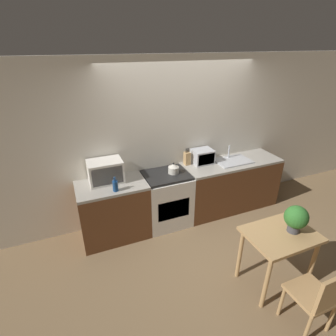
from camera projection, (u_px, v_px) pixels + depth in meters
The scene contains 14 objects.
ground_plane at pixel (203, 238), 4.05m from camera, with size 16.00×16.00×0.00m, color brown.
wall_back at pixel (179, 140), 4.28m from camera, with size 10.00×0.06×2.60m.
counter_left_run at pixel (114, 210), 3.95m from camera, with size 1.00×0.62×0.90m.
counter_right_run at pixel (230, 184), 4.67m from camera, with size 1.73×0.62×0.90m.
stove_range at pixel (166, 199), 4.24m from camera, with size 0.72×0.62×0.90m.
kettle at pixel (174, 169), 4.05m from camera, with size 0.16×0.16×0.18m.
microwave at pixel (106, 171), 3.76m from camera, with size 0.48×0.34×0.33m.
bottle at pixel (115, 186), 3.56m from camera, with size 0.08×0.08×0.21m.
knife_block at pixel (187, 158), 4.32m from camera, with size 0.09×0.10×0.29m.
toaster_oven at pixel (203, 156), 4.37m from camera, with size 0.34×0.28×0.24m.
sink_basin at pixel (233, 161), 4.47m from camera, with size 0.59×0.40×0.24m.
dining_table at pixel (279, 242), 3.05m from camera, with size 0.80×0.59×0.77m.
dining_chair at pixel (318, 296), 2.57m from camera, with size 0.40×0.40×0.86m.
potted_plant at pixel (296, 218), 2.94m from camera, with size 0.26×0.26×0.33m.
Camera 1 is at (-1.73, -2.72, 2.75)m, focal length 28.00 mm.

